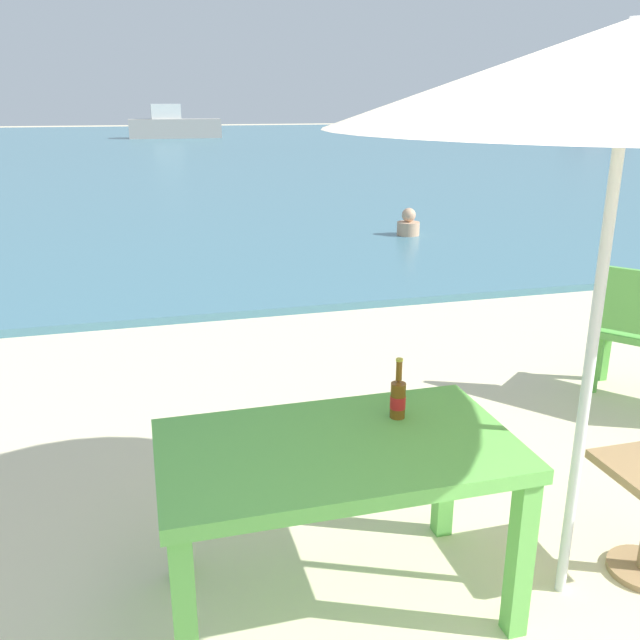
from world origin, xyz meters
name	(u,v)px	position (x,y,z in m)	size (l,w,h in m)	color
sea_water	(171,147)	(0.00, 30.00, 0.04)	(120.00, 50.00, 0.08)	teal
picnic_table_green	(338,468)	(-0.93, 1.02, 0.65)	(1.40, 0.80, 0.76)	#60B24C
beer_bottle_amber	(398,397)	(-0.62, 1.17, 0.85)	(0.07, 0.07, 0.26)	brown
patio_umbrella	(629,75)	(0.04, 0.84, 2.12)	(2.10, 2.10, 2.30)	silver
swimmer_person	(408,225)	(2.33, 8.21, 0.24)	(0.34, 0.34, 0.41)	tan
boat_sailboat	(174,126)	(0.60, 37.02, 0.71)	(4.81, 1.31, 1.75)	gray
boat_ferry	(598,122)	(27.35, 37.59, 0.68)	(4.61, 1.26, 1.68)	maroon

